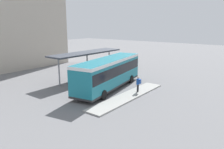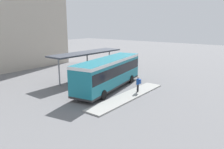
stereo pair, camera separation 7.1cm
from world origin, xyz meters
name	(u,v)px [view 1 (the left image)]	position (x,y,z in m)	size (l,w,h in m)	color
ground_plane	(109,89)	(0.00, 0.00, 0.00)	(120.00, 120.00, 0.00)	slate
curb_island	(128,96)	(-1.00, -3.17, 0.06)	(10.66, 1.80, 0.12)	#9E9E99
city_bus	(109,71)	(0.01, 0.00, 1.91)	(11.02, 4.34, 3.27)	#197284
pedestrian_waiting	(138,83)	(0.62, -3.29, 1.04)	(0.42, 0.46, 1.60)	#232328
bicycle_white	(131,70)	(8.15, 2.43, 0.39)	(0.48, 1.79, 0.77)	black
bicycle_black	(125,70)	(7.86, 3.22, 0.37)	(0.48, 1.70, 0.73)	black
bicycle_red	(122,69)	(8.18, 4.01, 0.38)	(0.48, 1.75, 0.76)	black
station_shelter	(87,53)	(1.99, 5.10, 3.22)	(10.68, 2.57, 3.39)	#383D47
potted_planter_near_shelter	(96,76)	(1.35, 2.99, 0.66)	(0.81, 0.81, 1.26)	slate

